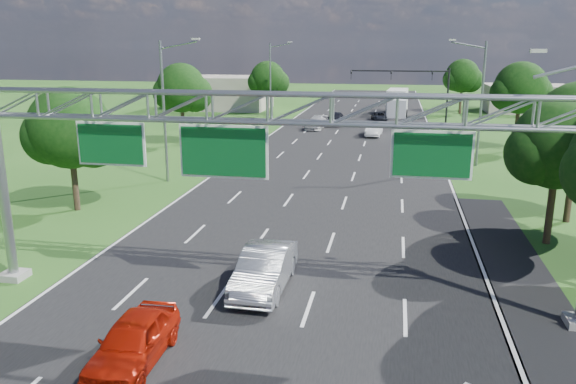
% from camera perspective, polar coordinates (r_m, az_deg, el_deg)
% --- Properties ---
extents(ground, '(220.00, 220.00, 0.00)m').
position_cam_1_polar(ground, '(39.21, 3.59, 0.36)').
color(ground, '#234E17').
rests_on(ground, ground).
extents(road, '(18.00, 180.00, 0.02)m').
position_cam_1_polar(road, '(39.21, 3.59, 0.36)').
color(road, black).
rests_on(road, ground).
extents(road_flare, '(3.00, 30.00, 0.02)m').
position_cam_1_polar(road_flare, '(24.40, 23.24, -9.94)').
color(road_flare, black).
rests_on(road_flare, ground).
extents(sign_gantry, '(23.50, 1.00, 9.56)m').
position_cam_1_polar(sign_gantry, '(20.37, -1.66, 6.83)').
color(sign_gantry, gray).
rests_on(sign_gantry, ground).
extents(traffic_signal, '(12.21, 0.24, 7.00)m').
position_cam_1_polar(traffic_signal, '(72.91, 13.19, 10.75)').
color(traffic_signal, black).
rests_on(traffic_signal, ground).
extents(streetlight_l_near, '(2.97, 0.22, 10.16)m').
position_cam_1_polar(streetlight_l_near, '(41.16, -12.27, 8.63)').
color(streetlight_l_near, gray).
rests_on(streetlight_l_near, ground).
extents(streetlight_l_far, '(2.97, 0.22, 10.16)m').
position_cam_1_polar(streetlight_l_far, '(74.56, -1.66, 11.51)').
color(streetlight_l_far, gray).
rests_on(streetlight_l_far, ground).
extents(streetlight_r_mid, '(2.97, 0.22, 10.16)m').
position_cam_1_polar(streetlight_r_mid, '(48.34, 18.85, 9.04)').
color(streetlight_r_mid, gray).
rests_on(streetlight_r_mid, ground).
extents(tree_verge_la, '(5.76, 4.80, 7.40)m').
position_cam_1_polar(tree_verge_la, '(35.43, -21.14, 5.72)').
color(tree_verge_la, '#2D2116').
rests_on(tree_verge_la, ground).
extents(tree_verge_lb, '(5.76, 4.80, 8.06)m').
position_cam_1_polar(tree_verge_lb, '(56.79, -10.70, 10.12)').
color(tree_verge_lb, '#2D2116').
rests_on(tree_verge_lb, ground).
extents(tree_verge_lc, '(5.76, 4.80, 7.62)m').
position_cam_1_polar(tree_verge_lc, '(79.86, -2.02, 11.28)').
color(tree_verge_lc, '#2D2116').
rests_on(tree_verge_lc, ground).
extents(tree_verge_rd, '(5.76, 4.80, 8.28)m').
position_cam_1_polar(tree_verge_rd, '(57.05, 22.59, 9.51)').
color(tree_verge_rd, '#2D2116').
rests_on(tree_verge_rd, ground).
extents(tree_verge_re, '(5.76, 4.80, 7.84)m').
position_cam_1_polar(tree_verge_re, '(86.38, 17.33, 11.05)').
color(tree_verge_re, '#2D2116').
rests_on(tree_verge_re, ground).
extents(building_left, '(14.00, 10.00, 5.00)m').
position_cam_1_polar(building_left, '(90.05, -6.60, 10.00)').
color(building_left, gray).
rests_on(building_left, ground).
extents(building_right, '(12.00, 9.00, 4.00)m').
position_cam_1_polar(building_right, '(92.09, 23.12, 8.73)').
color(building_right, gray).
rests_on(building_right, ground).
extents(red_coupe, '(1.91, 4.49, 1.51)m').
position_cam_1_polar(red_coupe, '(18.70, -15.43, -14.37)').
color(red_coupe, '#B21908').
rests_on(red_coupe, ground).
extents(silver_sedan, '(1.87, 5.23, 1.72)m').
position_cam_1_polar(silver_sedan, '(23.06, -2.42, -7.80)').
color(silver_sedan, '#A5A9B1').
rests_on(silver_sedan, ground).
extents(car_queue_a, '(2.45, 5.05, 1.42)m').
position_cam_1_polar(car_queue_a, '(67.49, 2.88, 7.02)').
color(car_queue_a, silver).
rests_on(car_queue_a, ground).
extents(car_queue_b, '(2.33, 4.21, 1.12)m').
position_cam_1_polar(car_queue_b, '(75.75, 9.25, 7.57)').
color(car_queue_b, black).
rests_on(car_queue_b, ground).
extents(car_queue_c, '(1.98, 4.86, 1.65)m').
position_cam_1_polar(car_queue_c, '(70.92, 4.83, 7.45)').
color(car_queue_c, black).
rests_on(car_queue_c, ground).
extents(car_queue_d, '(1.83, 4.49, 1.45)m').
position_cam_1_polar(car_queue_d, '(62.86, 8.73, 6.31)').
color(car_queue_d, white).
rests_on(car_queue_d, ground).
extents(box_truck, '(3.16, 9.45, 3.52)m').
position_cam_1_polar(box_truck, '(83.33, 11.03, 8.90)').
color(box_truck, silver).
rests_on(box_truck, ground).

